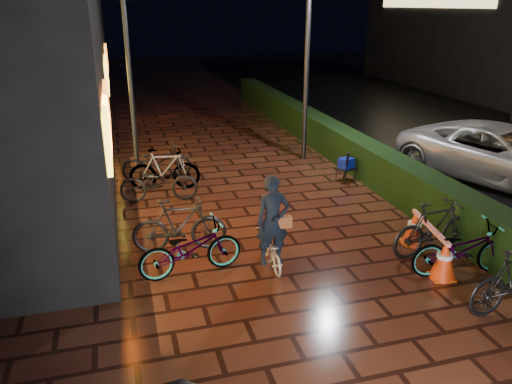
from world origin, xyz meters
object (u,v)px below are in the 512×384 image
object	(u,v)px
van	(501,154)
cart_assembly	(346,164)
traffic_barrier	(428,242)
cyclist	(272,234)

from	to	relation	value
van	cart_assembly	size ratio (longest dim) A/B	5.94
traffic_barrier	cart_assembly	distance (m)	4.58
traffic_barrier	cyclist	bearing A→B (deg)	169.64
traffic_barrier	cart_assembly	xyz separation A→B (m)	(0.46, 4.56, 0.11)
cart_assembly	van	bearing A→B (deg)	-15.88
van	traffic_barrier	bearing A→B (deg)	-164.79
cyclist	traffic_barrier	size ratio (longest dim) A/B	1.00
van	traffic_barrier	world-z (taller)	van
cyclist	traffic_barrier	distance (m)	2.99
cyclist	traffic_barrier	xyz separation A→B (m)	(2.92, -0.53, -0.30)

